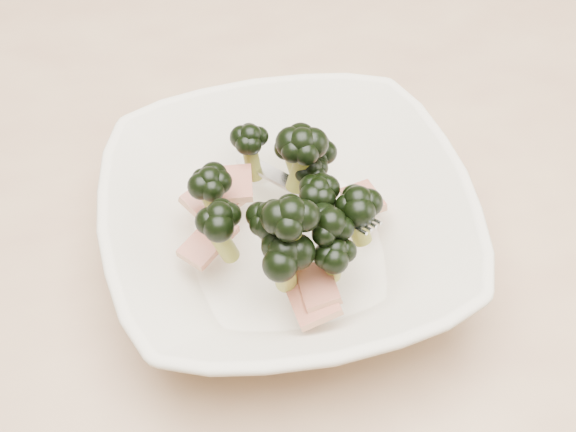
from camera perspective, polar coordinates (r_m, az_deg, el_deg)
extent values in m
cube|color=tan|center=(0.69, -1.94, -3.45)|extent=(1.20, 0.80, 0.04)
imported|color=beige|center=(0.64, 0.00, -0.81)|extent=(0.31, 0.31, 0.07)
cylinder|color=olive|center=(0.59, -0.22, -4.06)|extent=(0.02, 0.02, 0.04)
ellipsoid|color=black|center=(0.57, -0.23, -2.54)|extent=(0.04, 0.04, 0.03)
cylinder|color=olive|center=(0.60, 2.99, -1.96)|extent=(0.02, 0.02, 0.04)
ellipsoid|color=black|center=(0.58, 3.08, -0.50)|extent=(0.04, 0.04, 0.03)
cylinder|color=olive|center=(0.64, -5.43, 1.06)|extent=(0.02, 0.02, 0.04)
ellipsoid|color=black|center=(0.62, -5.60, 2.61)|extent=(0.03, 0.03, 0.03)
cylinder|color=olive|center=(0.62, 0.97, 3.49)|extent=(0.03, 0.02, 0.05)
ellipsoid|color=black|center=(0.60, 1.01, 5.28)|extent=(0.04, 0.04, 0.03)
cylinder|color=olive|center=(0.61, 2.18, 0.76)|extent=(0.01, 0.02, 0.03)
ellipsoid|color=black|center=(0.60, 2.23, 1.93)|extent=(0.03, 0.03, 0.03)
cylinder|color=olive|center=(0.68, -2.62, 4.17)|extent=(0.02, 0.02, 0.04)
ellipsoid|color=black|center=(0.66, -2.70, 5.73)|extent=(0.03, 0.03, 0.03)
cylinder|color=olive|center=(0.58, 0.22, -1.86)|extent=(0.02, 0.03, 0.05)
ellipsoid|color=black|center=(0.56, 0.23, 0.18)|extent=(0.04, 0.04, 0.03)
cylinder|color=olive|center=(0.69, 0.35, 4.06)|extent=(0.02, 0.02, 0.04)
ellipsoid|color=black|center=(0.67, 0.36, 5.36)|extent=(0.03, 0.03, 0.03)
cylinder|color=olive|center=(0.61, 4.84, -0.43)|extent=(0.03, 0.03, 0.04)
ellipsoid|color=black|center=(0.60, 5.00, 1.12)|extent=(0.04, 0.04, 0.03)
cylinder|color=olive|center=(0.61, -4.74, -1.77)|extent=(0.03, 0.02, 0.05)
ellipsoid|color=black|center=(0.58, -4.92, 0.03)|extent=(0.04, 0.04, 0.03)
cylinder|color=olive|center=(0.65, 1.99, 3.30)|extent=(0.02, 0.02, 0.04)
ellipsoid|color=black|center=(0.64, 2.05, 4.79)|extent=(0.03, 0.03, 0.02)
cylinder|color=olive|center=(0.63, 1.66, 2.48)|extent=(0.02, 0.02, 0.03)
ellipsoid|color=black|center=(0.62, 1.70, 3.46)|extent=(0.03, 0.03, 0.02)
cylinder|color=olive|center=(0.60, -1.35, -1.23)|extent=(0.02, 0.02, 0.03)
ellipsoid|color=black|center=(0.58, -1.39, 0.02)|extent=(0.03, 0.03, 0.03)
cylinder|color=olive|center=(0.60, 3.33, -3.55)|extent=(0.01, 0.02, 0.03)
ellipsoid|color=black|center=(0.59, 3.42, -2.43)|extent=(0.03, 0.03, 0.03)
cube|color=maroon|center=(0.66, 5.36, 1.19)|extent=(0.03, 0.04, 0.02)
cube|color=maroon|center=(0.63, -5.69, -1.78)|extent=(0.05, 0.05, 0.01)
cube|color=maroon|center=(0.67, -4.57, 1.89)|extent=(0.05, 0.05, 0.02)
cube|color=maroon|center=(0.66, -5.87, 1.28)|extent=(0.05, 0.04, 0.02)
cube|color=maroon|center=(0.60, 2.17, -5.03)|extent=(0.03, 0.04, 0.02)
cube|color=maroon|center=(0.65, -3.98, 2.28)|extent=(0.04, 0.04, 0.01)
cube|color=maroon|center=(0.60, 1.66, -5.65)|extent=(0.04, 0.06, 0.02)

